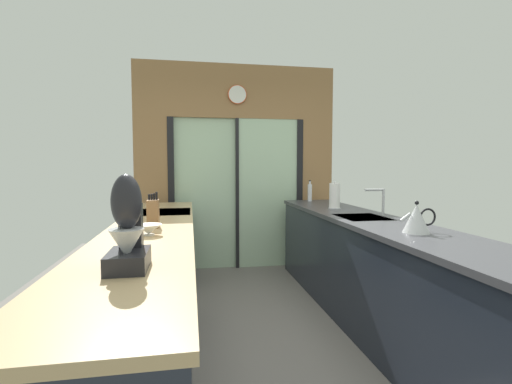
% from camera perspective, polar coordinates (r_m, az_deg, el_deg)
% --- Properties ---
extents(ground_plane, '(5.04, 7.60, 0.02)m').
position_cam_1_polar(ground_plane, '(3.44, 1.12, -19.69)').
color(ground_plane, slate).
extents(back_wall_unit, '(2.64, 0.12, 2.70)m').
position_cam_1_polar(back_wall_unit, '(4.92, -2.97, 5.79)').
color(back_wall_unit, olive).
rests_on(back_wall_unit, ground_plane).
extents(left_counter_run, '(0.62, 3.80, 0.92)m').
position_cam_1_polar(left_counter_run, '(2.78, -16.20, -15.16)').
color(left_counter_run, '#1E232D').
rests_on(left_counter_run, ground_plane).
extents(right_counter_run, '(0.62, 3.80, 0.92)m').
position_cam_1_polar(right_counter_run, '(3.30, 18.25, -12.14)').
color(right_counter_run, '#1E232D').
rests_on(right_counter_run, ground_plane).
extents(sink_faucet, '(0.19, 0.02, 0.25)m').
position_cam_1_polar(sink_faucet, '(3.48, 18.65, -0.85)').
color(sink_faucet, '#B7BABC').
rests_on(sink_faucet, right_counter_run).
extents(oven_range, '(0.60, 0.60, 0.92)m').
position_cam_1_polar(oven_range, '(3.86, -14.41, -9.84)').
color(oven_range, '#B7BABC').
rests_on(oven_range, ground_plane).
extents(mixing_bowl, '(0.17, 0.17, 0.07)m').
position_cam_1_polar(mixing_bowl, '(2.52, -16.31, -5.58)').
color(mixing_bowl, silver).
rests_on(mixing_bowl, left_counter_run).
extents(knife_block, '(0.08, 0.14, 0.26)m').
position_cam_1_polar(knife_block, '(2.83, -15.65, -3.18)').
color(knife_block, brown).
rests_on(knife_block, left_counter_run).
extents(stand_mixer, '(0.17, 0.27, 0.42)m').
position_cam_1_polar(stand_mixer, '(1.72, -19.26, -6.01)').
color(stand_mixer, black).
rests_on(stand_mixer, left_counter_run).
extents(kettle, '(0.27, 0.18, 0.22)m').
position_cam_1_polar(kettle, '(2.73, 23.63, -3.80)').
color(kettle, '#B7BABC').
rests_on(kettle, right_counter_run).
extents(soap_bottle, '(0.05, 0.05, 0.27)m').
position_cam_1_polar(soap_bottle, '(4.76, 8.33, -0.03)').
color(soap_bottle, silver).
rests_on(soap_bottle, right_counter_run).
extents(paper_towel_roll, '(0.13, 0.13, 0.30)m').
position_cam_1_polar(paper_towel_roll, '(3.99, 12.08, -0.61)').
color(paper_towel_roll, '#B7BABC').
rests_on(paper_towel_roll, right_counter_run).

